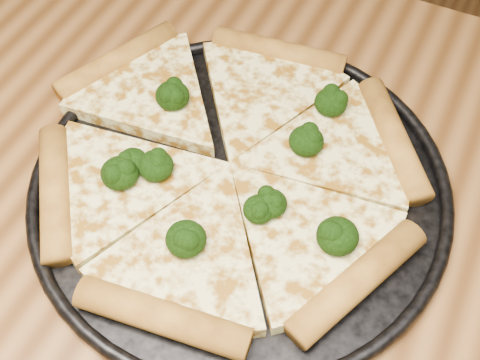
% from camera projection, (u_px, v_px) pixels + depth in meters
% --- Properties ---
extents(dining_table, '(1.20, 0.90, 0.75)m').
position_uv_depth(dining_table, '(247.00, 330.00, 0.62)').
color(dining_table, brown).
rests_on(dining_table, ground).
extents(pizza_pan, '(0.41, 0.41, 0.02)m').
position_uv_depth(pizza_pan, '(240.00, 185.00, 0.60)').
color(pizza_pan, black).
rests_on(pizza_pan, dining_table).
extents(pizza, '(0.41, 0.38, 0.03)m').
position_uv_depth(pizza, '(227.00, 162.00, 0.60)').
color(pizza, '#FFF79C').
rests_on(pizza, pizza_pan).
extents(broccoli_florets, '(0.25, 0.24, 0.03)m').
position_uv_depth(broccoli_florets, '(222.00, 163.00, 0.59)').
color(broccoli_florets, black).
rests_on(broccoli_florets, pizza).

